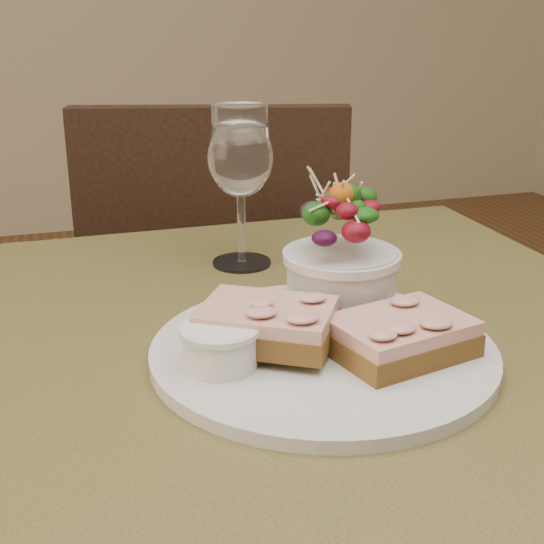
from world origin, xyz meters
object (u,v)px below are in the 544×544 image
object	(u,v)px
salad_bowl	(342,253)
ramekin	(220,345)
chair_far	(221,408)
sandwich_back	(267,323)
dinner_plate	(323,352)
sandwich_front	(400,336)
cafe_table	(272,443)
wine_glass	(240,163)

from	to	relation	value
salad_bowl	ramekin	bearing A→B (deg)	-149.80
chair_far	salad_bowl	xyz separation A→B (m)	(-0.02, -0.64, 0.53)
sandwich_back	salad_bowl	bearing A→B (deg)	65.08
chair_far	sandwich_back	world-z (taller)	chair_far
dinner_plate	sandwich_back	size ratio (longest dim) A/B	2.17
dinner_plate	ramekin	xyz separation A→B (m)	(-0.10, -0.01, 0.03)
sandwich_front	ramekin	world-z (taller)	ramekin
dinner_plate	ramekin	size ratio (longest dim) A/B	4.96
cafe_table	dinner_plate	size ratio (longest dim) A/B	2.61
cafe_table	ramekin	size ratio (longest dim) A/B	12.98
sandwich_front	sandwich_back	bearing A→B (deg)	145.24
dinner_plate	sandwich_back	distance (m)	0.06
ramekin	salad_bowl	xyz separation A→B (m)	(0.14, 0.08, 0.04)
chair_far	wine_glass	world-z (taller)	wine_glass
cafe_table	dinner_plate	xyz separation A→B (m)	(0.04, -0.03, 0.11)
sandwich_back	ramekin	world-z (taller)	sandwich_back
cafe_table	sandwich_front	xyz separation A→B (m)	(0.09, -0.07, 0.13)
cafe_table	ramekin	bearing A→B (deg)	-142.49
sandwich_back	ramekin	xyz separation A→B (m)	(-0.05, -0.02, -0.00)
chair_far	ramekin	distance (m)	0.89
dinner_plate	salad_bowl	world-z (taller)	salad_bowl
salad_bowl	wine_glass	size ratio (longest dim) A/B	0.73
ramekin	salad_bowl	world-z (taller)	salad_bowl
dinner_plate	sandwich_front	xyz separation A→B (m)	(0.06, -0.03, 0.02)
dinner_plate	salad_bowl	size ratio (longest dim) A/B	2.41
chair_far	wine_glass	size ratio (longest dim) A/B	5.14
sandwich_front	sandwich_back	xyz separation A→B (m)	(-0.11, 0.04, 0.01)
chair_far	ramekin	bearing A→B (deg)	92.33
chair_far	ramekin	xyz separation A→B (m)	(-0.16, -0.72, 0.49)
sandwich_front	salad_bowl	bearing A→B (deg)	84.15
cafe_table	chair_far	xyz separation A→B (m)	(0.11, 0.68, -0.36)
sandwich_front	salad_bowl	distance (m)	0.11
sandwich_front	sandwich_back	distance (m)	0.11
ramekin	wine_glass	xyz separation A→B (m)	(0.09, 0.27, 0.09)
cafe_table	salad_bowl	world-z (taller)	salad_bowl
chair_far	sandwich_back	bearing A→B (deg)	95.66
ramekin	sandwich_front	bearing A→B (deg)	-7.99
cafe_table	sandwich_front	world-z (taller)	sandwich_front
sandwich_front	sandwich_back	world-z (taller)	sandwich_back
sandwich_back	wine_glass	bearing A→B (deg)	111.79
salad_bowl	wine_glass	bearing A→B (deg)	103.88
cafe_table	wine_glass	bearing A→B (deg)	81.65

